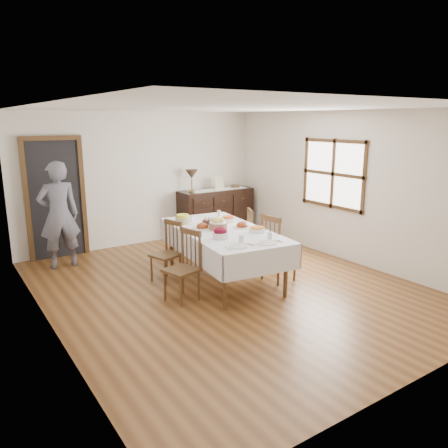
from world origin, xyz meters
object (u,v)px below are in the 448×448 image
chair_right_near (276,248)px  table_lamp (192,175)px  chair_left_near (184,265)px  chair_right_far (257,236)px  person (59,212)px  dining_table (223,236)px  chair_left_far (168,251)px  sideboard (216,212)px

chair_right_near → table_lamp: size_ratio=2.29×
chair_left_near → chair_right_far: chair_left_near is taller
chair_right_near → person: person is taller
person → dining_table: bearing=135.7°
person → table_lamp: size_ratio=4.18×
chair_left_near → person: person is taller
dining_table → person: 2.81m
chair_left_near → chair_right_near: chair_right_near is taller
table_lamp → chair_left_far: bearing=-128.4°
dining_table → chair_right_near: 0.84m
chair_left_near → sideboard: (2.30, 2.76, -0.00)m
person → table_lamp: person is taller
chair_left_near → table_lamp: (1.71, 2.77, 0.85)m
chair_right_near → sideboard: 3.01m
chair_right_near → chair_right_far: (0.27, 0.82, -0.04)m
sideboard → table_lamp: bearing=179.2°
sideboard → dining_table: bearing=-120.6°
person → chair_left_near: bearing=116.4°
table_lamp → person: bearing=-171.8°
sideboard → chair_right_far: bearing=-103.5°
chair_left_far → chair_right_far: (1.64, -0.14, 0.02)m
chair_right_near → sideboard: chair_right_near is taller
table_lamp → chair_right_near: bearing=-93.7°
chair_left_far → sideboard: bearing=116.0°
dining_table → person: (-1.91, 2.04, 0.24)m
chair_right_far → chair_left_far: bearing=111.5°
person → chair_left_far: bearing=130.1°
chair_left_far → chair_right_far: size_ratio=0.97×
sideboard → table_lamp: (-0.59, 0.01, 0.85)m
chair_right_near → person: (-2.58, 2.52, 0.43)m
chair_right_far → sideboard: bearing=12.7°
chair_right_near → sideboard: (0.77, 2.91, -0.04)m
chair_right_far → dining_table: bearing=136.1°
chair_right_near → person: 3.63m
chair_right_near → chair_right_far: 0.86m
chair_left_near → chair_right_near: (1.53, -0.15, 0.04)m
chair_left_far → chair_right_far: chair_right_far is taller
chair_left_far → chair_right_near: size_ratio=0.89×
chair_left_far → sideboard: (2.15, 1.96, 0.02)m
dining_table → sideboard: sideboard is taller
dining_table → chair_left_near: bearing=-152.0°
dining_table → chair_left_far: chair_left_far is taller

